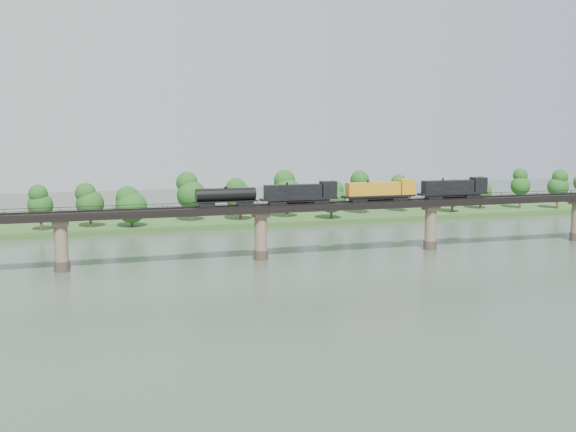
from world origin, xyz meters
name	(u,v)px	position (x,y,z in m)	size (l,w,h in m)	color
ground	(309,291)	(0.00, 0.00, 0.00)	(400.00, 400.00, 0.00)	#334134
far_bank	(208,222)	(0.00, 85.00, 0.80)	(300.00, 24.00, 1.60)	#2B5020
bridge	(261,234)	(0.00, 30.00, 5.46)	(236.00, 30.00, 11.50)	#473A2D
bridge_superstructure	(261,204)	(0.00, 30.00, 11.79)	(220.00, 4.90, 0.75)	black
far_treeline	(181,196)	(-8.21, 80.52, 8.83)	(289.06, 17.54, 13.60)	#382619
freight_train	(353,192)	(20.94, 30.00, 13.73)	(67.90, 2.65, 4.67)	black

